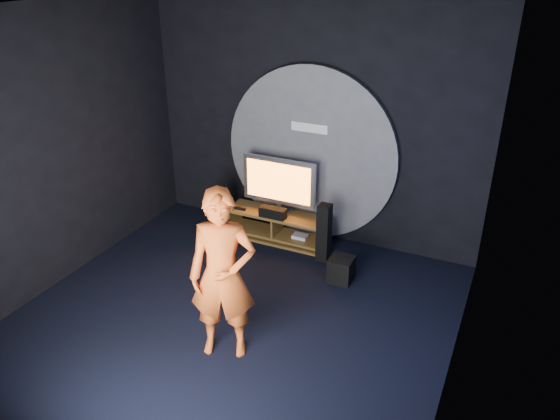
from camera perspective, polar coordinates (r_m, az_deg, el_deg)
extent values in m
plane|color=black|center=(6.67, -5.22, -11.50)|extent=(5.00, 5.00, 0.00)
cube|color=black|center=(7.89, 3.42, 9.01)|extent=(5.00, 0.04, 3.50)
cube|color=black|center=(4.13, -24.03, -10.47)|extent=(5.00, 0.04, 3.50)
cube|color=black|center=(7.31, -23.12, 5.55)|extent=(0.04, 5.00, 3.50)
cube|color=black|center=(5.08, 19.22, -2.50)|extent=(0.04, 5.00, 3.50)
cube|color=black|center=(5.33, -6.81, 19.97)|extent=(5.00, 5.00, 0.01)
cylinder|color=#515156|center=(7.98, 3.18, 5.82)|extent=(2.60, 0.08, 2.60)
cube|color=white|center=(7.80, 3.11, 8.59)|extent=(0.55, 0.03, 0.13)
cube|color=brown|center=(8.12, -0.30, -0.45)|extent=(1.52, 0.45, 0.04)
cube|color=brown|center=(8.28, -0.30, -2.50)|extent=(1.48, 0.42, 0.04)
cube|color=brown|center=(8.53, -4.81, -0.75)|extent=(0.04, 0.45, 0.45)
cube|color=brown|center=(7.97, 4.53, -2.78)|extent=(0.04, 0.45, 0.45)
cube|color=brown|center=(8.20, -0.30, -1.49)|extent=(0.03, 0.40, 0.29)
cube|color=brown|center=(8.32, -0.30, -2.98)|extent=(1.52, 0.45, 0.04)
cube|color=white|center=(8.12, 2.13, -2.76)|extent=(0.22, 0.16, 0.05)
cube|color=#B6B6BE|center=(8.16, -0.09, -0.01)|extent=(0.36, 0.22, 0.04)
cylinder|color=#B6B6BE|center=(8.13, -0.10, 0.44)|extent=(0.07, 0.07, 0.10)
cube|color=#B6B6BE|center=(7.97, -0.10, 3.03)|extent=(1.13, 0.06, 0.70)
cube|color=orange|center=(7.94, -0.20, 2.95)|extent=(1.01, 0.01, 0.57)
cube|color=black|center=(7.97, -0.75, -0.26)|extent=(0.40, 0.15, 0.15)
cube|color=black|center=(8.25, -4.19, 0.14)|extent=(0.18, 0.05, 0.02)
cube|color=black|center=(8.19, -6.26, -0.40)|extent=(0.17, 0.19, 0.85)
cube|color=black|center=(7.64, 4.61, -2.38)|extent=(0.17, 0.19, 0.85)
cube|color=black|center=(7.32, 6.40, -6.18)|extent=(0.31, 0.31, 0.34)
imported|color=#CF531C|center=(5.72, -6.00, -6.83)|extent=(0.82, 0.69, 1.93)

